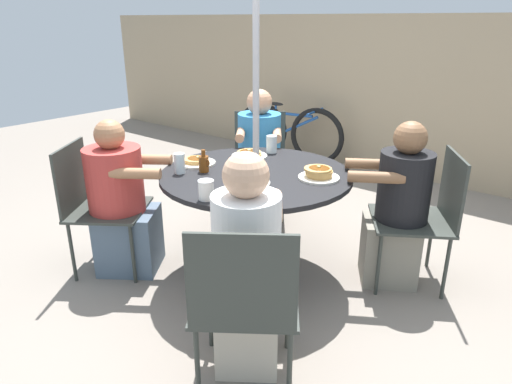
{
  "coord_description": "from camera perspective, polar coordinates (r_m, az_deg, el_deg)",
  "views": [
    {
      "loc": [
        1.76,
        -2.16,
        1.65
      ],
      "look_at": [
        0.0,
        0.0,
        0.59
      ],
      "focal_mm": 32.0,
      "sensor_mm": 36.0,
      "label": 1
    }
  ],
  "objects": [
    {
      "name": "pancake_plate_d",
      "position": [
        2.84,
        7.86,
        2.23
      ],
      "size": [
        0.26,
        0.26,
        0.08
      ],
      "color": "silver",
      "rests_on": "patio_table"
    },
    {
      "name": "patio_chair_east",
      "position": [
        2.05,
        -1.46,
        -13.08
      ],
      "size": [
        0.67,
        0.67,
        0.88
      ],
      "rotation": [
        0.0,
        0.0,
        0.64
      ],
      "color": "#333833",
      "rests_on": "ground"
    },
    {
      "name": "drinking_glass_a",
      "position": [
        2.95,
        -9.52,
        3.55
      ],
      "size": [
        0.07,
        0.07,
        0.13
      ],
      "primitive_type": "cylinder",
      "color": "silver",
      "rests_on": "patio_table"
    },
    {
      "name": "back_fence",
      "position": [
        5.19,
        19.18,
        10.88
      ],
      "size": [
        10.0,
        0.06,
        1.7
      ],
      "primitive_type": "cube",
      "color": "tan",
      "rests_on": "ground"
    },
    {
      "name": "pancake_plate_b",
      "position": [
        3.13,
        -7.46,
        3.78
      ],
      "size": [
        0.26,
        0.26,
        0.05
      ],
      "color": "silver",
      "rests_on": "patio_table"
    },
    {
      "name": "pancake_plate_c",
      "position": [
        3.27,
        -0.85,
        4.69
      ],
      "size": [
        0.26,
        0.26,
        0.05
      ],
      "color": "silver",
      "rests_on": "patio_table"
    },
    {
      "name": "pancake_plate_a",
      "position": [
        2.72,
        -0.92,
        1.48
      ],
      "size": [
        0.26,
        0.26,
        0.08
      ],
      "color": "silver",
      "rests_on": "patio_table"
    },
    {
      "name": "ground_plane",
      "position": [
        3.24,
        0.0,
        -9.73
      ],
      "size": [
        12.0,
        12.0,
        0.0
      ],
      "primitive_type": "plane",
      "color": "gray"
    },
    {
      "name": "patio_table",
      "position": [
        2.97,
        0.0,
        0.77
      ],
      "size": [
        1.24,
        1.24,
        0.72
      ],
      "color": "black",
      "rests_on": "ground"
    },
    {
      "name": "patio_chair_west",
      "position": [
        4.04,
        0.46,
        4.44
      ],
      "size": [
        0.67,
        0.67,
        0.88
      ],
      "rotation": [
        0.0,
        0.0,
        -2.49
      ],
      "color": "#333833",
      "rests_on": "ground"
    },
    {
      "name": "diner_north",
      "position": [
        3.2,
        -16.42,
        -1.58
      ],
      "size": [
        0.61,
        0.58,
        1.05
      ],
      "rotation": [
        0.0,
        0.0,
        -0.94
      ],
      "color": "slate",
      "rests_on": "ground"
    },
    {
      "name": "diner_east",
      "position": [
        2.19,
        -1.13,
        -10.13
      ],
      "size": [
        0.53,
        0.56,
        1.12
      ],
      "rotation": [
        0.0,
        0.0,
        0.64
      ],
      "color": "beige",
      "rests_on": "ground"
    },
    {
      "name": "syrup_bottle",
      "position": [
        2.96,
        -6.53,
        3.59
      ],
      "size": [
        0.09,
        0.06,
        0.15
      ],
      "color": "brown",
      "rests_on": "patio_table"
    },
    {
      "name": "umbrella_pole",
      "position": [
        2.83,
        0.0,
        10.42
      ],
      "size": [
        0.04,
        0.04,
        2.27
      ],
      "primitive_type": "cylinder",
      "color": "#ADADB2",
      "rests_on": "ground"
    },
    {
      "name": "coffee_cup",
      "position": [
        2.5,
        -6.25,
        0.27
      ],
      "size": [
        0.09,
        0.09,
        0.11
      ],
      "color": "white",
      "rests_on": "patio_table"
    },
    {
      "name": "diner_west",
      "position": [
        3.87,
        0.4,
        3.7
      ],
      "size": [
        0.56,
        0.58,
        1.12
      ],
      "rotation": [
        0.0,
        0.0,
        -2.49
      ],
      "color": "#3D3D42",
      "rests_on": "ground"
    },
    {
      "name": "patio_chair_south",
      "position": [
        3.09,
        20.54,
        -2.26
      ],
      "size": [
        0.66,
        0.66,
        0.88
      ],
      "rotation": [
        0.0,
        0.0,
        -4.15
      ],
      "color": "#333833",
      "rests_on": "ground"
    },
    {
      "name": "drinking_glass_b",
      "position": [
        3.38,
        1.96,
        6.0
      ],
      "size": [
        0.08,
        0.08,
        0.13
      ],
      "primitive_type": "cylinder",
      "color": "silver",
      "rests_on": "patio_table"
    },
    {
      "name": "bicycle",
      "position": [
        5.63,
        4.13,
        7.47
      ],
      "size": [
        1.41,
        0.44,
        0.7
      ],
      "rotation": [
        0.0,
        0.0,
        0.16
      ],
      "color": "black",
      "rests_on": "ground"
    },
    {
      "name": "diner_south",
      "position": [
        3.05,
        17.21,
        -2.33
      ],
      "size": [
        0.59,
        0.54,
        1.08
      ],
      "rotation": [
        0.0,
        0.0,
        -4.15
      ],
      "color": "gray",
      "rests_on": "ground"
    },
    {
      "name": "patio_chair_north",
      "position": [
        3.26,
        -19.53,
        -0.94
      ],
      "size": [
        0.66,
        0.66,
        0.88
      ],
      "rotation": [
        0.0,
        0.0,
        -0.94
      ],
      "color": "#333833",
      "rests_on": "ground"
    }
  ]
}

